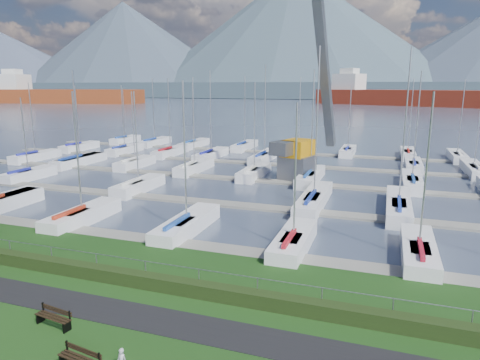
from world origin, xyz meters
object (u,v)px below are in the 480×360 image
at_px(bench_left, 54,317).
at_px(crane, 304,128).
at_px(person, 121,359).
at_px(bench_right, 80,359).

xyz_separation_m(bench_left, crane, (4.12, 33.87, 4.91)).
bearing_deg(person, bench_right, -157.61).
bearing_deg(person, bench_left, 168.29).
height_order(bench_left, person, person).
bearing_deg(person, crane, 98.70).
height_order(bench_left, bench_right, same).
height_order(person, crane, crane).
relative_size(bench_left, crane, 0.08).
relative_size(bench_right, person, 1.74).
xyz_separation_m(bench_left, bench_right, (2.95, -1.97, 0.00)).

